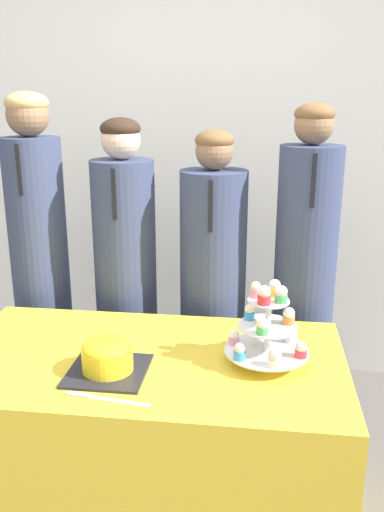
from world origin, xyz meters
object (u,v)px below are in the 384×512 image
student_3 (303,294)px  cake_knife (93,397)px  cupcake_stand (268,328)px  student_0 (41,275)px  student_2 (213,303)px  student_1 (126,293)px  round_cake (107,356)px

student_3 → cake_knife: bearing=-127.6°
cupcake_stand → student_0: size_ratio=0.18×
cake_knife → student_2: (0.29, 0.92, -0.03)m
student_3 → student_2: bearing=180.0°
cake_knife → student_1: student_1 is taller
round_cake → student_3: 1.04m
cake_knife → cupcake_stand: size_ratio=0.92×
student_1 → student_2: (0.41, 0.00, -0.03)m
round_cake → student_3: (0.71, 0.76, -0.02)m
cupcake_stand → student_2: (-0.25, 0.62, -0.16)m
cupcake_stand → student_0: 1.25m
round_cake → student_2: (0.29, 0.76, -0.09)m
student_1 → cupcake_stand: bearing=-42.9°
round_cake → cupcake_stand: bearing=14.4°
cake_knife → student_0: size_ratio=0.17×
round_cake → student_0: 0.93m
round_cake → student_0: size_ratio=0.16×
student_0 → student_1: bearing=-0.0°
round_cake → student_2: student_2 is taller
student_0 → student_1: (0.42, -0.00, -0.07)m
student_0 → student_3: (1.25, -0.00, -0.04)m
student_1 → student_3: size_ratio=0.96×
cupcake_stand → student_1: size_ratio=0.20×
round_cake → cake_knife: (-0.00, -0.17, -0.06)m
cupcake_stand → round_cake: bearing=-165.6°
student_0 → student_3: student_0 is taller
round_cake → student_1: (-0.12, 0.76, -0.06)m
cupcake_stand → student_2: 0.68m
round_cake → student_2: 0.81m
student_3 → student_0: bearing=180.0°
cake_knife → student_2: size_ratio=0.19×
cupcake_stand → student_2: bearing=112.0°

